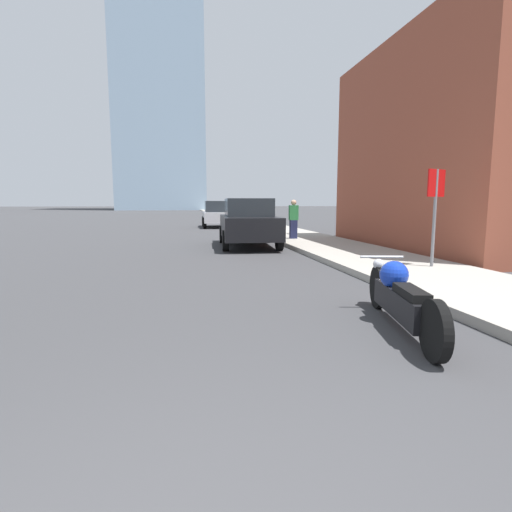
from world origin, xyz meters
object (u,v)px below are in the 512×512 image
Objects in this scene: parked_car_black at (248,222)px; stop_sign at (435,201)px; parked_car_silver at (218,214)px; pedestrian at (293,219)px; motorcycle at (400,297)px.

stop_sign reaches higher than parked_car_black.
parked_car_silver reaches higher than pedestrian.
parked_car_silver is (-0.44, 21.82, 0.45)m from motorcycle.
parked_car_black reaches higher than motorcycle.
parked_car_silver is 18.55m from stop_sign.
parked_car_silver is 1.96× the size of stop_sign.
motorcycle is 11.24m from pedestrian.
stop_sign is at bearing -78.52° from parked_car_silver.
stop_sign is (3.22, -6.24, 0.75)m from parked_car_black.
stop_sign is at bearing 63.38° from motorcycle.
parked_car_black is 1.09× the size of parked_car_silver.
motorcycle is at bearing -87.65° from parked_car_silver.
motorcycle is at bearing -84.74° from parked_car_black.
parked_car_black is 11.99m from parked_car_silver.
parked_car_black is 2.42m from pedestrian.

